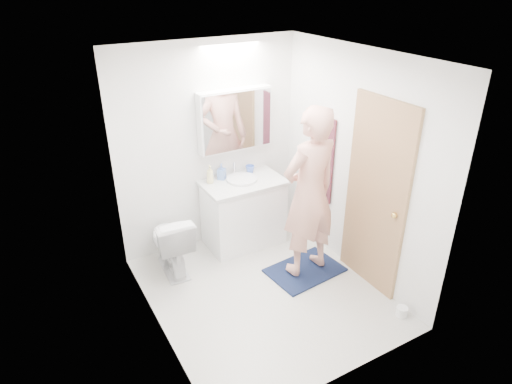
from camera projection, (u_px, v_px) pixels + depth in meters
floor at (264, 292)px, 4.71m from camera, size 2.50×2.50×0.00m
ceiling at (266, 56)px, 3.63m from camera, size 2.50×2.50×0.00m
wall_back at (209, 147)px, 5.14m from camera, size 2.50×0.00×2.50m
wall_front at (354, 257)px, 3.20m from camera, size 2.50×0.00×2.50m
wall_left at (149, 219)px, 3.68m from camera, size 0.00×2.50×2.50m
wall_right at (356, 166)px, 4.65m from camera, size 0.00×2.50×2.50m
vanity_cabinet at (244, 214)px, 5.41m from camera, size 0.90×0.55×0.78m
countertop at (243, 183)px, 5.22m from camera, size 0.95×0.58×0.04m
sink_basin at (242, 179)px, 5.23m from camera, size 0.36×0.36×0.03m
faucet at (234, 168)px, 5.35m from camera, size 0.02×0.02×0.16m
medicine_cabinet at (235, 120)px, 5.08m from camera, size 0.88×0.14×0.70m
mirror_panel at (238, 122)px, 5.02m from camera, size 0.84×0.01×0.66m
toilet at (170, 242)px, 4.90m from camera, size 0.44×0.72×0.72m
bath_rug at (305, 270)px, 5.02m from camera, size 0.85×0.63×0.02m
person at (309, 193)px, 4.59m from camera, size 0.72×0.51×1.85m
door at (376, 197)px, 4.46m from camera, size 0.04×0.80×2.00m
door_knob at (394, 215)px, 4.23m from camera, size 0.06×0.06×0.06m
towel at (321, 158)px, 5.12m from camera, size 0.02×0.42×1.00m
towel_hook at (323, 114)px, 4.88m from camera, size 0.07×0.02×0.02m
soap_bottle_a at (210, 174)px, 5.13m from camera, size 0.09×0.09×0.21m
soap_bottle_b at (222, 172)px, 5.23m from camera, size 0.12×0.12×0.19m
toothbrush_cup at (250, 169)px, 5.40m from camera, size 0.14×0.14×0.10m
toilet_paper_roll at (402, 312)px, 4.36m from camera, size 0.11×0.11×0.10m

